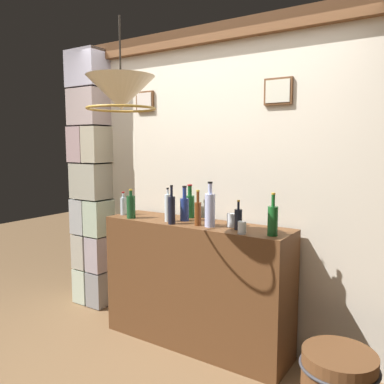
% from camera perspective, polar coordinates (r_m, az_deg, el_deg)
% --- Properties ---
extents(panelled_rear_partition, '(3.18, 0.15, 2.58)m').
position_cam_1_polar(panelled_rear_partition, '(3.33, 3.15, 2.45)').
color(panelled_rear_partition, beige).
rests_on(panelled_rear_partition, ground).
extents(stone_pillar, '(0.40, 0.31, 2.52)m').
position_cam_1_polar(stone_pillar, '(4.07, -14.15, 1.75)').
color(stone_pillar, '#B7C6AE').
rests_on(stone_pillar, ground).
extents(bar_shelf_unit, '(1.56, 0.41, 1.01)m').
position_cam_1_polar(bar_shelf_unit, '(3.27, 0.49, -13.16)').
color(bar_shelf_unit, brown).
rests_on(bar_shelf_unit, ground).
extents(liquor_bottle_amaro, '(0.06, 0.06, 0.22)m').
position_cam_1_polar(liquor_bottle_amaro, '(2.89, 6.71, -3.87)').
color(liquor_bottle_amaro, black).
rests_on(liquor_bottle_amaro, bar_shelf_unit).
extents(liquor_bottle_mezcal, '(0.06, 0.06, 0.31)m').
position_cam_1_polar(liquor_bottle_mezcal, '(3.06, -2.96, -2.52)').
color(liquor_bottle_mezcal, black).
rests_on(liquor_bottle_mezcal, bar_shelf_unit).
extents(liquor_bottle_tequila, '(0.07, 0.07, 0.29)m').
position_cam_1_polar(liquor_bottle_tequila, '(3.19, -1.09, -2.31)').
color(liquor_bottle_tequila, navy).
rests_on(liquor_bottle_tequila, bar_shelf_unit).
extents(liquor_bottle_vodka, '(0.05, 0.05, 0.27)m').
position_cam_1_polar(liquor_bottle_vodka, '(3.17, -3.53, -2.26)').
color(liquor_bottle_vodka, silver).
rests_on(liquor_bottle_vodka, bar_shelf_unit).
extents(liquor_bottle_gin, '(0.05, 0.05, 0.27)m').
position_cam_1_polar(liquor_bottle_gin, '(3.01, 0.86, -2.95)').
color(liquor_bottle_gin, brown).
rests_on(liquor_bottle_gin, bar_shelf_unit).
extents(liquor_bottle_vermouth, '(0.07, 0.07, 0.25)m').
position_cam_1_polar(liquor_bottle_vermouth, '(3.34, -8.83, -2.07)').
color(liquor_bottle_vermouth, '#1B4925').
rests_on(liquor_bottle_vermouth, bar_shelf_unit).
extents(liquor_bottle_sherry, '(0.08, 0.08, 0.34)m').
position_cam_1_polar(liquor_bottle_sherry, '(2.96, 2.62, -2.47)').
color(liquor_bottle_sherry, '#B0BAE5').
rests_on(liquor_bottle_sherry, bar_shelf_unit).
extents(liquor_bottle_bourbon, '(0.08, 0.08, 0.28)m').
position_cam_1_polar(liquor_bottle_bourbon, '(3.33, -0.32, -1.91)').
color(liquor_bottle_bourbon, '#1A5624').
rests_on(liquor_bottle_bourbon, bar_shelf_unit).
extents(liquor_bottle_rye, '(0.05, 0.05, 0.21)m').
position_cam_1_polar(liquor_bottle_rye, '(3.52, -9.91, -1.95)').
color(liquor_bottle_rye, '#B0C2CE').
rests_on(liquor_bottle_rye, bar_shelf_unit).
extents(liquor_bottle_brandy, '(0.07, 0.07, 0.29)m').
position_cam_1_polar(liquor_bottle_brandy, '(2.73, 11.61, -3.98)').
color(liquor_bottle_brandy, '#175722').
rests_on(liquor_bottle_brandy, bar_shelf_unit).
extents(glass_tumbler_rocks, '(0.08, 0.08, 0.10)m').
position_cam_1_polar(glass_tumbler_rocks, '(2.99, 5.80, -4.06)').
color(glass_tumbler_rocks, silver).
rests_on(glass_tumbler_rocks, bar_shelf_unit).
extents(glass_tumbler_highball, '(0.06, 0.06, 0.09)m').
position_cam_1_polar(glass_tumbler_highball, '(2.76, 7.25, -5.15)').
color(glass_tumbler_highball, silver).
rests_on(glass_tumbler_highball, bar_shelf_unit).
extents(pendant_lamp, '(0.44, 0.44, 0.58)m').
position_cam_1_polar(pendant_lamp, '(2.62, -10.25, 13.80)').
color(pendant_lamp, '#EFE5C6').
extents(wooden_barrel, '(0.47, 0.47, 0.40)m').
position_cam_1_polar(wooden_barrel, '(2.77, 20.41, -24.61)').
color(wooden_barrel, brown).
rests_on(wooden_barrel, ground).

